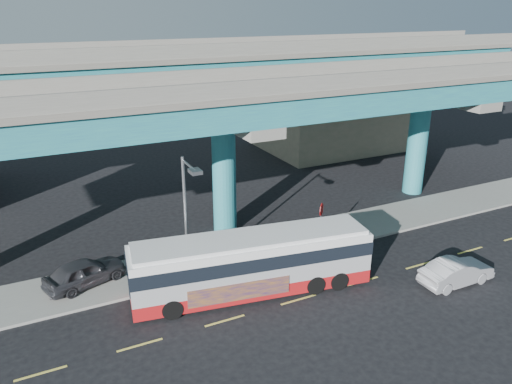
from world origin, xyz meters
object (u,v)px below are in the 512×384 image
transit_bus (252,262)px  sedan (456,272)px  street_lamp (188,204)px  parked_car (85,272)px  stop_sign (321,215)px

transit_bus → sedan: size_ratio=2.97×
sedan → street_lamp: size_ratio=0.62×
parked_car → stop_sign: size_ratio=1.66×
transit_bus → street_lamp: size_ratio=1.85×
sedan → parked_car: size_ratio=0.93×
transit_bus → sedan: (9.97, -4.08, -1.03)m
stop_sign → parked_car: bearing=154.2°
street_lamp → parked_car: bearing=156.1°
transit_bus → stop_sign: size_ratio=4.58×
stop_sign → transit_bus: bearing=-174.6°
transit_bus → sedan: bearing=-13.3°
sedan → parked_car: (-17.55, 8.33, 0.18)m
street_lamp → stop_sign: bearing=4.8°
sedan → street_lamp: (-12.51, 6.10, 3.90)m
sedan → parked_car: parked_car is taller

